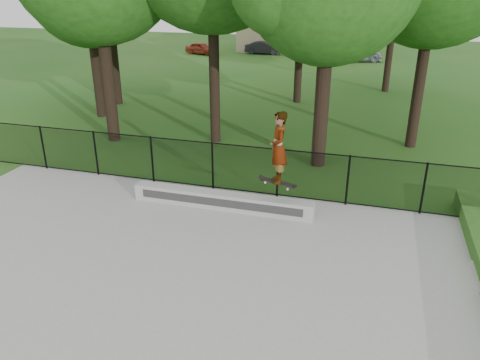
# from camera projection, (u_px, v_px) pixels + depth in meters

# --- Properties ---
(ground) EXTENTS (100.00, 100.00, 0.00)m
(ground) POSITION_uv_depth(u_px,v_px,m) (114.00, 309.00, 9.19)
(ground) COLOR #1C5217
(ground) RESTS_ON ground
(concrete_slab) EXTENTS (14.00, 12.00, 0.06)m
(concrete_slab) POSITION_uv_depth(u_px,v_px,m) (114.00, 308.00, 9.17)
(concrete_slab) COLOR gray
(concrete_slab) RESTS_ON ground
(grind_ledge) EXTENTS (5.15, 0.40, 0.47)m
(grind_ledge) POSITION_uv_depth(u_px,v_px,m) (222.00, 200.00, 13.05)
(grind_ledge) COLOR #A4A49F
(grind_ledge) RESTS_ON concrete_slab
(car_a) EXTENTS (3.20, 1.97, 1.02)m
(car_a) POSITION_uv_depth(u_px,v_px,m) (202.00, 48.00, 40.89)
(car_a) COLOR maroon
(car_a) RESTS_ON ground
(car_b) EXTENTS (3.00, 1.21, 1.08)m
(car_b) POSITION_uv_depth(u_px,v_px,m) (264.00, 48.00, 40.98)
(car_b) COLOR black
(car_b) RESTS_ON ground
(car_c) EXTENTS (4.46, 3.11, 1.29)m
(car_c) POSITION_uv_depth(u_px,v_px,m) (354.00, 53.00, 37.24)
(car_c) COLOR gray
(car_c) RESTS_ON ground
(skater_airborne) EXTENTS (0.84, 0.80, 2.02)m
(skater_airborne) POSITION_uv_depth(u_px,v_px,m) (278.00, 149.00, 11.86)
(skater_airborne) COLOR black
(skater_airborne) RESTS_ON ground
(chainlink_fence) EXTENTS (16.06, 0.06, 1.50)m
(chainlink_fence) POSITION_uv_depth(u_px,v_px,m) (213.00, 166.00, 14.08)
(chainlink_fence) COLOR black
(chainlink_fence) RESTS_ON concrete_slab
(distant_building) EXTENTS (12.40, 6.40, 4.30)m
(distant_building) POSITION_uv_depth(u_px,v_px,m) (309.00, 26.00, 42.41)
(distant_building) COLOR tan
(distant_building) RESTS_ON ground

